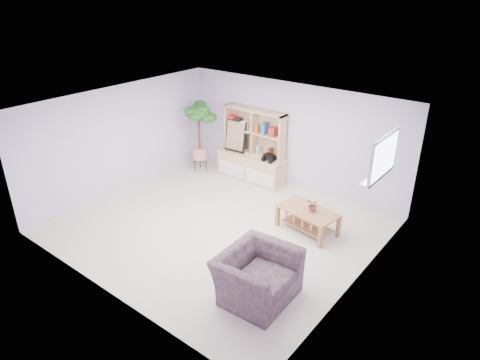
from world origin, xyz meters
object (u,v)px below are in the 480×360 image
Objects in this scene: storage_unit at (252,146)px; armchair at (257,273)px; coffee_table at (307,220)px; floor_tree at (199,137)px.

storage_unit is 4.24m from armchair.
storage_unit is at bearing 160.61° from coffee_table.
floor_tree is 1.52× the size of armchair.
armchair reaches higher than coffee_table.
floor_tree is 4.92m from armchair.
floor_tree is at bearing -163.68° from storage_unit.
coffee_table is at bearing -28.92° from storage_unit.
floor_tree reaches higher than armchair.
storage_unit reaches higher than coffee_table.
armchair is (3.91, -2.95, -0.45)m from floor_tree.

